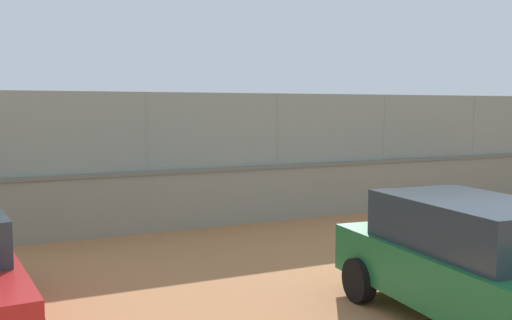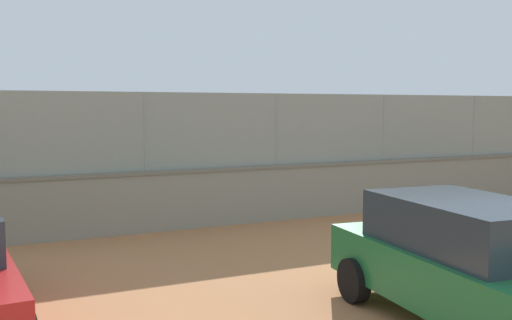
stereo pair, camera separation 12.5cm
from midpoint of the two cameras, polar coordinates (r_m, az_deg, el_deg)
The scene contains 10 objects.
ground_plane at distance 24.00m, azimuth -10.13°, elevation -1.37°, with size 260.00×260.00×0.00m, color #B27247.
perimeter_wall at distance 14.79m, azimuth 7.28°, elevation -2.74°, with size 29.12×0.86×1.34m.
fence_panel_on_wall at distance 14.66m, azimuth 7.35°, elevation 3.12°, with size 28.60×0.55×1.70m.
player_at_service_line at distance 20.26m, azimuth 4.99°, elevation 0.02°, with size 1.21×0.70×1.52m.
player_foreground_swinging at distance 21.09m, azimuth -14.25°, elevation 0.35°, with size 0.72×1.06×1.67m.
player_baseline_waiting at distance 23.63m, azimuth -1.66°, elevation 0.79°, with size 0.74×1.16×1.53m.
sports_ball at distance 19.76m, azimuth 5.75°, elevation -2.38°, with size 0.23×0.23×0.23m, color orange.
spare_ball_by_wall at distance 17.63m, azimuth 15.42°, elevation -3.61°, with size 0.14×0.14×0.14m, color white.
courtside_bench at distance 15.41m, azimuth -5.24°, elevation -3.21°, with size 1.61×0.41×0.87m.
parked_car_green at distance 7.62m, azimuth 20.63°, elevation -9.53°, with size 2.11×4.40×1.59m.
Camera 1 is at (6.03, 23.06, 2.71)m, focal length 40.71 mm.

